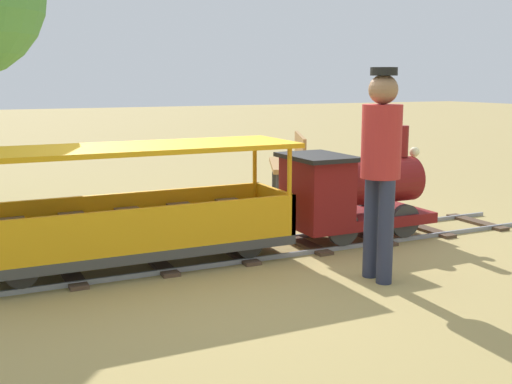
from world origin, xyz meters
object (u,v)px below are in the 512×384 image
object	(u,v)px
locomotive	(350,191)
conductor_person	(381,157)
passenger_car	(134,218)
park_bench	(290,165)

from	to	relation	value
locomotive	conductor_person	size ratio (longest dim) A/B	0.89
passenger_car	park_bench	distance (m)	3.52
passenger_car	park_bench	xyz separation A→B (m)	(-2.27, 2.69, -0.00)
passenger_car	conductor_person	distance (m)	2.03
locomotive	conductor_person	xyz separation A→B (m)	(1.12, -0.50, 0.47)
locomotive	passenger_car	bearing A→B (deg)	-90.00
conductor_person	locomotive	bearing A→B (deg)	156.05
park_bench	passenger_car	bearing A→B (deg)	-49.80
passenger_car	conductor_person	size ratio (longest dim) A/B	1.67
passenger_car	conductor_person	xyz separation A→B (m)	(1.12, 1.60, 0.54)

